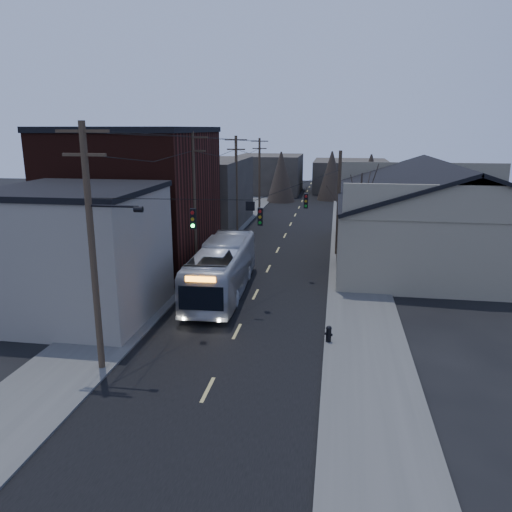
{
  "coord_description": "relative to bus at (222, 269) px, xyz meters",
  "views": [
    {
      "loc": [
        4.79,
        -15.52,
        10.22
      ],
      "look_at": [
        0.33,
        12.16,
        3.0
      ],
      "focal_mm": 35.0,
      "sensor_mm": 36.0,
      "label": 1
    }
  ],
  "objects": [
    {
      "name": "bus",
      "position": [
        0.0,
        0.0,
        0.0
      ],
      "size": [
        3.2,
        11.83,
        3.27
      ],
      "primitive_type": "imported",
      "rotation": [
        0.0,
        0.0,
        3.18
      ],
      "color": "#A9ADB5",
      "rests_on": "ground"
    },
    {
      "name": "building_clapboard",
      "position": [
        -6.88,
        -4.85,
        1.87
      ],
      "size": [
        8.0,
        8.0,
        7.0
      ],
      "primitive_type": "cube",
      "color": "gray",
      "rests_on": "ground"
    },
    {
      "name": "building_brick",
      "position": [
        -7.88,
        6.15,
        3.37
      ],
      "size": [
        10.0,
        12.0,
        10.0
      ],
      "primitive_type": "cube",
      "color": "black",
      "rests_on": "ground"
    },
    {
      "name": "road_surface",
      "position": [
        2.12,
        16.15,
        -1.62
      ],
      "size": [
        9.0,
        110.0,
        0.02
      ],
      "primitive_type": "cube",
      "color": "black",
      "rests_on": "ground"
    },
    {
      "name": "building_left_far",
      "position": [
        -7.38,
        22.15,
        1.87
      ],
      "size": [
        9.0,
        14.0,
        7.0
      ],
      "primitive_type": "cube",
      "color": "#322E28",
      "rests_on": "ground"
    },
    {
      "name": "bare_tree",
      "position": [
        8.62,
        6.15,
        1.97
      ],
      "size": [
        0.4,
        0.4,
        7.2
      ],
      "primitive_type": "cone",
      "color": "black",
      "rests_on": "ground"
    },
    {
      "name": "parked_car",
      "position": [
        -2.18,
        12.62,
        -1.01
      ],
      "size": [
        1.8,
        3.94,
        1.25
      ],
      "primitive_type": "imported",
      "rotation": [
        0.0,
        0.0,
        0.13
      ],
      "color": "#A9ACB1",
      "rests_on": "ground"
    },
    {
      "name": "ground",
      "position": [
        2.12,
        -13.85,
        -1.63
      ],
      "size": [
        160.0,
        160.0,
        0.0
      ],
      "primitive_type": "plane",
      "color": "black",
      "rests_on": "ground"
    },
    {
      "name": "fire_hydrant",
      "position": [
        6.82,
        -6.59,
        -1.08
      ],
      "size": [
        0.4,
        0.28,
        0.81
      ],
      "rotation": [
        0.0,
        0.0,
        -0.4
      ],
      "color": "black",
      "rests_on": "sidewalk_right"
    },
    {
      "name": "sidewalk_left",
      "position": [
        -4.38,
        16.15,
        -1.57
      ],
      "size": [
        4.0,
        110.0,
        0.12
      ],
      "primitive_type": "cube",
      "color": "#474744",
      "rests_on": "ground"
    },
    {
      "name": "sidewalk_right",
      "position": [
        8.62,
        16.15,
        -1.57
      ],
      "size": [
        4.0,
        110.0,
        0.12
      ],
      "primitive_type": "cube",
      "color": "#474744",
      "rests_on": "ground"
    },
    {
      "name": "warehouse",
      "position": [
        15.12,
        11.15,
        1.06
      ],
      "size": [
        16.16,
        20.6,
        7.73
      ],
      "color": "#7D715A",
      "rests_on": "ground"
    },
    {
      "name": "building_far_left",
      "position": [
        -3.88,
        51.15,
        1.37
      ],
      "size": [
        10.0,
        12.0,
        6.0
      ],
      "primitive_type": "cube",
      "color": "#322E28",
      "rests_on": "ground"
    },
    {
      "name": "building_far_right",
      "position": [
        9.12,
        56.15,
        0.87
      ],
      "size": [
        12.0,
        14.0,
        5.0
      ],
      "primitive_type": "cube",
      "color": "#322E28",
      "rests_on": "ground"
    },
    {
      "name": "utility_lines",
      "position": [
        -0.99,
        10.29,
        3.32
      ],
      "size": [
        11.24,
        45.28,
        10.5
      ],
      "color": "#382B1E",
      "rests_on": "ground"
    }
  ]
}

